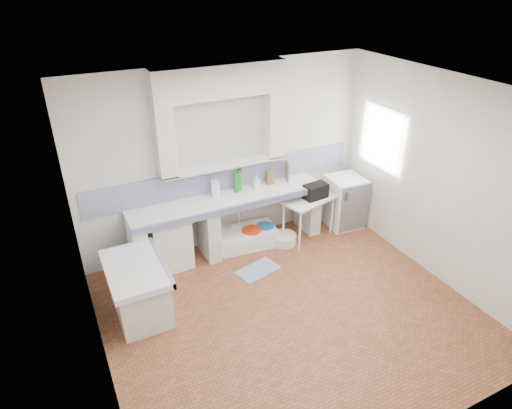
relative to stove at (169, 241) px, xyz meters
name	(u,v)px	position (x,y,z in m)	size (l,w,h in m)	color
floor	(291,313)	(1.06, -1.73, -0.40)	(4.50, 4.50, 0.00)	brown
ceiling	(301,96)	(1.06, -1.73, 2.40)	(4.50, 4.50, 0.00)	silver
wall_back	(226,158)	(1.06, 0.27, 1.00)	(4.50, 4.50, 0.00)	silver
wall_front	(427,334)	(1.06, -3.73, 1.00)	(4.50, 4.50, 0.00)	silver
wall_left	(89,273)	(-1.19, -1.73, 1.00)	(4.50, 4.50, 0.00)	silver
wall_right	(440,181)	(3.31, -1.73, 1.00)	(4.50, 4.50, 0.00)	silver
alcove_mass	(220,81)	(0.96, 0.15, 2.18)	(1.90, 0.25, 0.45)	silver
window_frame	(391,137)	(3.48, -0.53, 1.20)	(0.35, 0.86, 1.06)	#351E10
lace_valance	(387,114)	(3.34, -0.53, 1.58)	(0.01, 0.84, 0.24)	white
counter_slab	(229,200)	(0.96, -0.03, 0.46)	(3.00, 0.60, 0.08)	white
counter_lip	(237,208)	(0.96, -0.31, 0.46)	(3.00, 0.04, 0.10)	navy
counter_pier_left	(139,249)	(-0.44, -0.03, 0.01)	(0.20, 0.55, 0.82)	silver
counter_pier_mid	(208,231)	(0.61, -0.03, 0.01)	(0.20, 0.55, 0.82)	silver
counter_pier_right	(307,207)	(2.36, -0.03, 0.01)	(0.20, 0.55, 0.82)	silver
peninsula_top	(135,269)	(-0.64, -0.83, 0.26)	(0.70, 1.10, 0.08)	white
peninsula_base	(139,292)	(-0.64, -0.83, -0.09)	(0.60, 1.00, 0.62)	silver
peninsula_lip	(162,262)	(-0.31, -0.83, 0.26)	(0.04, 1.10, 0.10)	navy
backsplash	(227,177)	(1.06, 0.26, 0.70)	(4.27, 0.03, 0.40)	navy
stove	(169,241)	(0.00, 0.00, 0.00)	(0.56, 0.54, 0.79)	white
sink	(245,238)	(1.20, -0.02, -0.28)	(0.99, 0.54, 0.24)	white
side_table	(308,218)	(2.23, -0.25, -0.05)	(0.84, 0.47, 0.04)	white
fridge	(344,201)	(2.98, -0.18, 0.04)	(0.56, 0.56, 0.86)	white
bucket_red	(225,244)	(0.86, -0.05, -0.27)	(0.27, 0.27, 0.25)	red
bucket_orange	(252,237)	(1.30, -0.09, -0.25)	(0.31, 0.31, 0.29)	red
bucket_blue	(265,233)	(1.55, -0.06, -0.26)	(0.29, 0.29, 0.27)	blue
basin_white	(284,239)	(1.79, -0.26, -0.32)	(0.39, 0.39, 0.15)	white
water_bottle_a	(233,233)	(1.06, 0.12, -0.23)	(0.09, 0.09, 0.33)	silver
water_bottle_b	(245,232)	(1.28, 0.12, -0.26)	(0.07, 0.07, 0.27)	silver
black_bag	(316,191)	(2.32, -0.28, 0.42)	(0.37, 0.21, 0.23)	black
green_bottle_a	(236,182)	(1.13, 0.10, 0.66)	(0.07, 0.07, 0.32)	#1B7220
green_bottle_b	(239,180)	(1.19, 0.12, 0.68)	(0.08, 0.08, 0.34)	#1B7220
knife_block	(270,177)	(1.72, 0.12, 0.62)	(0.11, 0.09, 0.23)	olive
cutting_board	(287,171)	(2.03, 0.12, 0.65)	(0.02, 0.22, 0.30)	olive
paper_towel	(215,189)	(0.80, 0.10, 0.63)	(0.13, 0.13, 0.26)	white
soap_bottle	(256,182)	(1.46, 0.09, 0.61)	(0.09, 0.10, 0.21)	white
rug	(258,270)	(1.08, -0.73, -0.39)	(0.62, 0.35, 0.01)	navy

